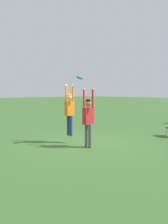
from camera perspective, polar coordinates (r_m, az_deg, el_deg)
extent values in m
plane|color=#3D662D|center=(9.09, -0.24, -8.11)|extent=(120.00, 120.00, 0.00)
cylinder|color=navy|center=(9.09, -4.12, -3.51)|extent=(0.12, 0.12, 0.84)
cylinder|color=navy|center=(8.96, -3.43, -3.63)|extent=(0.12, 0.12, 0.84)
cube|color=orange|center=(8.94, -3.81, 0.96)|extent=(0.21, 0.38, 0.59)
sphere|color=beige|center=(8.92, -3.82, 3.78)|extent=(0.23, 0.23, 0.23)
sphere|color=orange|center=(8.92, -3.83, 4.18)|extent=(0.19, 0.19, 0.19)
cylinder|color=orange|center=(9.08, -4.68, 4.89)|extent=(0.08, 0.08, 0.63)
sphere|color=beige|center=(9.08, -4.70, 6.87)|extent=(0.10, 0.10, 0.10)
cylinder|color=orange|center=(8.75, -2.95, 4.88)|extent=(0.08, 0.08, 0.63)
sphere|color=beige|center=(8.75, -2.96, 6.93)|extent=(0.10, 0.10, 0.10)
cylinder|color=#4C4C51|center=(8.39, 0.62, -6.14)|extent=(0.12, 0.12, 0.90)
cylinder|color=#4C4C51|center=(8.26, 1.54, -6.33)|extent=(0.12, 0.12, 0.90)
cube|color=red|center=(8.20, 1.09, -1.00)|extent=(0.21, 0.43, 0.63)
sphere|color=#9E704C|center=(8.16, 1.10, 2.27)|extent=(0.24, 0.24, 0.24)
sphere|color=black|center=(8.16, 1.10, 2.74)|extent=(0.21, 0.21, 0.21)
cylinder|color=red|center=(8.32, -0.04, 3.61)|extent=(0.08, 0.08, 0.67)
sphere|color=#9E704C|center=(8.32, -0.04, 5.92)|extent=(0.10, 0.10, 0.10)
cylinder|color=red|center=(7.99, 2.28, 3.52)|extent=(0.08, 0.08, 0.67)
sphere|color=#9E704C|center=(7.98, 2.29, 5.93)|extent=(0.10, 0.10, 0.10)
cylinder|color=#2D9EDB|center=(8.63, -1.18, 8.87)|extent=(0.27, 0.26, 0.11)
cylinder|color=gray|center=(10.90, 20.68, -5.02)|extent=(0.02, 0.02, 0.43)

